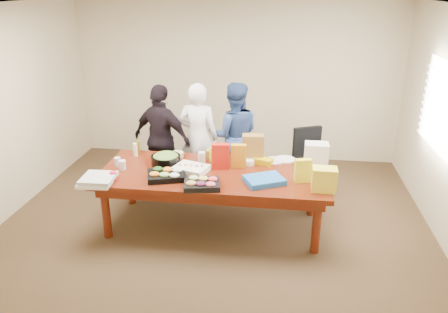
# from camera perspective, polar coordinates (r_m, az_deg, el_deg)

# --- Properties ---
(floor) EXTENTS (5.50, 5.00, 0.02)m
(floor) POSITION_cam_1_polar(r_m,az_deg,el_deg) (5.73, -1.29, -9.00)
(floor) COLOR #47301E
(floor) RESTS_ON ground
(ceiling) EXTENTS (5.50, 5.00, 0.02)m
(ceiling) POSITION_cam_1_polar(r_m,az_deg,el_deg) (4.94, -1.57, 19.30)
(ceiling) COLOR white
(ceiling) RESTS_ON wall_back
(wall_back) EXTENTS (5.50, 0.04, 2.70)m
(wall_back) POSITION_cam_1_polar(r_m,az_deg,el_deg) (7.57, 1.58, 9.75)
(wall_back) COLOR beige
(wall_back) RESTS_ON floor
(wall_front) EXTENTS (5.50, 0.04, 2.70)m
(wall_front) POSITION_cam_1_polar(r_m,az_deg,el_deg) (2.95, -9.17, -10.74)
(wall_front) COLOR beige
(wall_front) RESTS_ON floor
(window_panel) EXTENTS (0.03, 1.40, 1.10)m
(window_panel) POSITION_cam_1_polar(r_m,az_deg,el_deg) (5.97, 26.47, 5.69)
(window_panel) COLOR white
(window_panel) RESTS_ON wall_right
(window_blinds) EXTENTS (0.04, 1.36, 1.00)m
(window_blinds) POSITION_cam_1_polar(r_m,az_deg,el_deg) (5.96, 26.10, 5.72)
(window_blinds) COLOR beige
(window_blinds) RESTS_ON wall_right
(conference_table) EXTENTS (2.80, 1.20, 0.75)m
(conference_table) POSITION_cam_1_polar(r_m,az_deg,el_deg) (5.55, -1.32, -5.57)
(conference_table) COLOR #4C1C0F
(conference_table) RESTS_ON floor
(office_chair) EXTENTS (0.67, 0.67, 0.99)m
(office_chair) POSITION_cam_1_polar(r_m,az_deg,el_deg) (6.27, 10.63, -1.42)
(office_chair) COLOR black
(office_chair) RESTS_ON floor
(person_center) EXTENTS (0.61, 0.42, 1.63)m
(person_center) POSITION_cam_1_polar(r_m,az_deg,el_deg) (6.41, -3.39, 2.49)
(person_center) COLOR white
(person_center) RESTS_ON floor
(person_right) EXTENTS (0.86, 0.72, 1.60)m
(person_right) POSITION_cam_1_polar(r_m,az_deg,el_deg) (6.53, 1.34, 2.78)
(person_right) COLOR #304982
(person_right) RESTS_ON floor
(person_left) EXTENTS (1.02, 0.70, 1.61)m
(person_left) POSITION_cam_1_polar(r_m,az_deg,el_deg) (6.41, -8.08, 2.23)
(person_left) COLOR black
(person_left) RESTS_ON floor
(veggie_tray) EXTENTS (0.52, 0.46, 0.07)m
(veggie_tray) POSITION_cam_1_polar(r_m,az_deg,el_deg) (5.25, -7.54, -2.47)
(veggie_tray) COLOR black
(veggie_tray) RESTS_ON conference_table
(fruit_tray) EXTENTS (0.46, 0.39, 0.06)m
(fruit_tray) POSITION_cam_1_polar(r_m,az_deg,el_deg) (4.99, -2.88, -3.66)
(fruit_tray) COLOR black
(fruit_tray) RESTS_ON conference_table
(sheet_cake) EXTENTS (0.47, 0.41, 0.07)m
(sheet_cake) POSITION_cam_1_polar(r_m,az_deg,el_deg) (5.41, -4.29, -1.59)
(sheet_cake) COLOR white
(sheet_cake) RESTS_ON conference_table
(salad_bowl) EXTENTS (0.46, 0.46, 0.12)m
(salad_bowl) POSITION_cam_1_polar(r_m,az_deg,el_deg) (5.63, -7.60, -0.46)
(salad_bowl) COLOR black
(salad_bowl) RESTS_ON conference_table
(chip_bag_blue) EXTENTS (0.53, 0.48, 0.06)m
(chip_bag_blue) POSITION_cam_1_polar(r_m,az_deg,el_deg) (5.11, 5.27, -3.09)
(chip_bag_blue) COLOR blue
(chip_bag_blue) RESTS_ON conference_table
(chip_bag_red) EXTENTS (0.23, 0.12, 0.32)m
(chip_bag_red) POSITION_cam_1_polar(r_m,az_deg,el_deg) (5.42, -0.44, 0.01)
(chip_bag_red) COLOR red
(chip_bag_red) RESTS_ON conference_table
(chip_bag_yellow) EXTENTS (0.20, 0.12, 0.28)m
(chip_bag_yellow) POSITION_cam_1_polar(r_m,az_deg,el_deg) (5.15, 10.25, -1.83)
(chip_bag_yellow) COLOR yellow
(chip_bag_yellow) RESTS_ON conference_table
(chip_bag_orange) EXTENTS (0.20, 0.10, 0.30)m
(chip_bag_orange) POSITION_cam_1_polar(r_m,az_deg,el_deg) (5.48, 1.91, 0.09)
(chip_bag_orange) COLOR orange
(chip_bag_orange) RESTS_ON conference_table
(mayo_jar) EXTENTS (0.10, 0.10, 0.14)m
(mayo_jar) POSITION_cam_1_polar(r_m,az_deg,el_deg) (5.65, -2.92, -0.12)
(mayo_jar) COLOR silver
(mayo_jar) RESTS_ON conference_table
(mustard_bottle) EXTENTS (0.08, 0.08, 0.19)m
(mustard_bottle) POSITION_cam_1_polar(r_m,az_deg,el_deg) (5.67, -1.58, 0.26)
(mustard_bottle) COLOR #E4F414
(mustard_bottle) RESTS_ON conference_table
(dressing_bottle) EXTENTS (0.07, 0.07, 0.18)m
(dressing_bottle) POSITION_cam_1_polar(r_m,az_deg,el_deg) (6.05, -11.17, 1.19)
(dressing_bottle) COLOR brown
(dressing_bottle) RESTS_ON conference_table
(ranch_bottle) EXTENTS (0.06, 0.06, 0.18)m
(ranch_bottle) POSITION_cam_1_polar(r_m,az_deg,el_deg) (5.96, -11.49, 0.87)
(ranch_bottle) COLOR beige
(ranch_bottle) RESTS_ON conference_table
(banana_bunch) EXTENTS (0.26, 0.20, 0.08)m
(banana_bunch) POSITION_cam_1_polar(r_m,az_deg,el_deg) (5.63, 5.16, -0.62)
(banana_bunch) COLOR #D3B006
(banana_bunch) RESTS_ON conference_table
(bread_loaf) EXTENTS (0.28, 0.13, 0.11)m
(bread_loaf) POSITION_cam_1_polar(r_m,az_deg,el_deg) (5.79, -0.96, 0.32)
(bread_loaf) COLOR olive
(bread_loaf) RESTS_ON conference_table
(kraft_bag) EXTENTS (0.29, 0.19, 0.36)m
(kraft_bag) POSITION_cam_1_polar(r_m,az_deg,el_deg) (5.66, 3.79, 1.09)
(kraft_bag) COLOR olive
(kraft_bag) RESTS_ON conference_table
(red_cup) EXTENTS (0.10, 0.10, 0.11)m
(red_cup) POSITION_cam_1_polar(r_m,az_deg,el_deg) (5.31, -14.23, -2.47)
(red_cup) COLOR red
(red_cup) RESTS_ON conference_table
(clear_cup_a) EXTENTS (0.10, 0.10, 0.12)m
(clear_cup_a) POSITION_cam_1_polar(r_m,az_deg,el_deg) (5.58, -13.10, -1.08)
(clear_cup_a) COLOR silver
(clear_cup_a) RESTS_ON conference_table
(clear_cup_b) EXTENTS (0.09, 0.09, 0.11)m
(clear_cup_b) POSITION_cam_1_polar(r_m,az_deg,el_deg) (5.71, -13.71, -0.66)
(clear_cup_b) COLOR silver
(clear_cup_b) RESTS_ON conference_table
(pizza_box_lower) EXTENTS (0.39, 0.39, 0.04)m
(pizza_box_lower) POSITION_cam_1_polar(r_m,az_deg,el_deg) (5.29, -16.30, -3.15)
(pizza_box_lower) COLOR white
(pizza_box_lower) RESTS_ON conference_table
(pizza_box_upper) EXTENTS (0.38, 0.38, 0.04)m
(pizza_box_upper) POSITION_cam_1_polar(r_m,az_deg,el_deg) (5.27, -16.07, -2.72)
(pizza_box_upper) COLOR silver
(pizza_box_upper) RESTS_ON pizza_box_lower
(plate_a) EXTENTS (0.30, 0.30, 0.02)m
(plate_a) POSITION_cam_1_polar(r_m,az_deg,el_deg) (5.74, 6.56, -0.53)
(plate_a) COLOR silver
(plate_a) RESTS_ON conference_table
(plate_b) EXTENTS (0.28, 0.28, 0.02)m
(plate_b) POSITION_cam_1_polar(r_m,az_deg,el_deg) (5.80, 7.99, -0.37)
(plate_b) COLOR white
(plate_b) RESTS_ON conference_table
(dip_bowl_a) EXTENTS (0.19, 0.19, 0.06)m
(dip_bowl_a) POSITION_cam_1_polar(r_m,az_deg,el_deg) (5.60, 3.14, -0.73)
(dip_bowl_a) COLOR silver
(dip_bowl_a) RESTS_ON conference_table
(dip_bowl_b) EXTENTS (0.17, 0.17, 0.07)m
(dip_bowl_b) POSITION_cam_1_polar(r_m,az_deg,el_deg) (5.87, -6.11, 0.25)
(dip_bowl_b) COLOR beige
(dip_bowl_b) RESTS_ON conference_table
(grocery_bag_white) EXTENTS (0.29, 0.21, 0.31)m
(grocery_bag_white) POSITION_cam_1_polar(r_m,az_deg,el_deg) (5.61, 11.94, 0.20)
(grocery_bag_white) COLOR white
(grocery_bag_white) RESTS_ON conference_table
(grocery_bag_yellow) EXTENTS (0.27, 0.19, 0.27)m
(grocery_bag_yellow) POSITION_cam_1_polar(r_m,az_deg,el_deg) (4.99, 12.94, -2.92)
(grocery_bag_yellow) COLOR yellow
(grocery_bag_yellow) RESTS_ON conference_table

